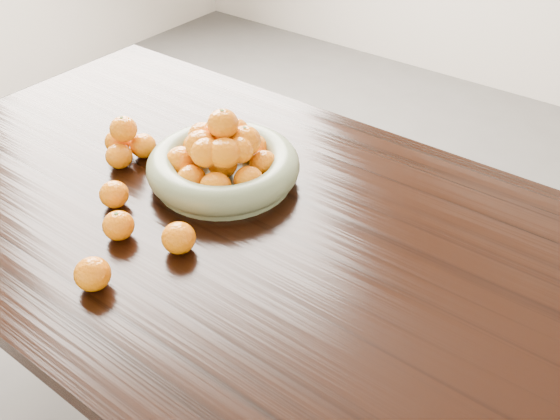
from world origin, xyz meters
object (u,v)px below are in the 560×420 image
Objects in this scene: loose_orange_0 at (118,225)px; dining_table at (285,270)px; orange_pyramid at (126,143)px; fruit_bowl at (223,162)px.

dining_table is at bearing 37.47° from loose_orange_0.
orange_pyramid reaches higher than loose_orange_0.
orange_pyramid is at bearing 135.41° from loose_orange_0.
loose_orange_0 reaches higher than dining_table.
orange_pyramid is (-0.24, -0.07, -0.01)m from fruit_bowl.
fruit_bowl reaches higher than dining_table.
loose_orange_0 is (-0.26, -0.20, 0.12)m from dining_table.
loose_orange_0 is at bearing -142.53° from dining_table.
loose_orange_0 is at bearing -44.59° from orange_pyramid.
fruit_bowl is 0.28m from loose_orange_0.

